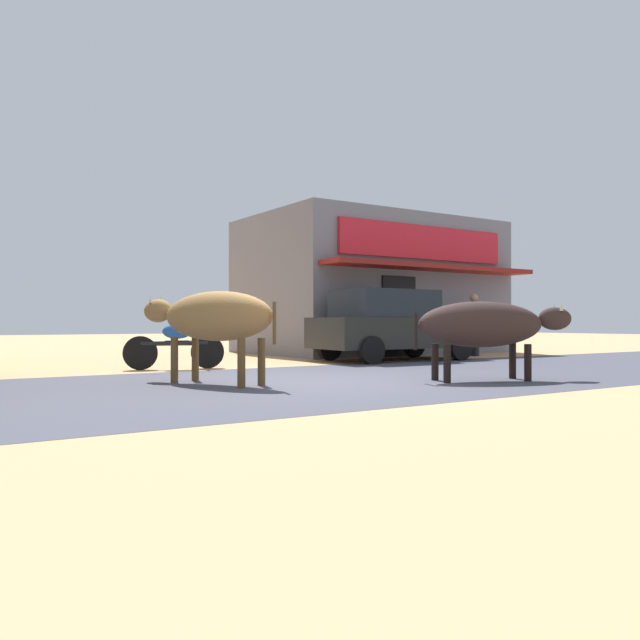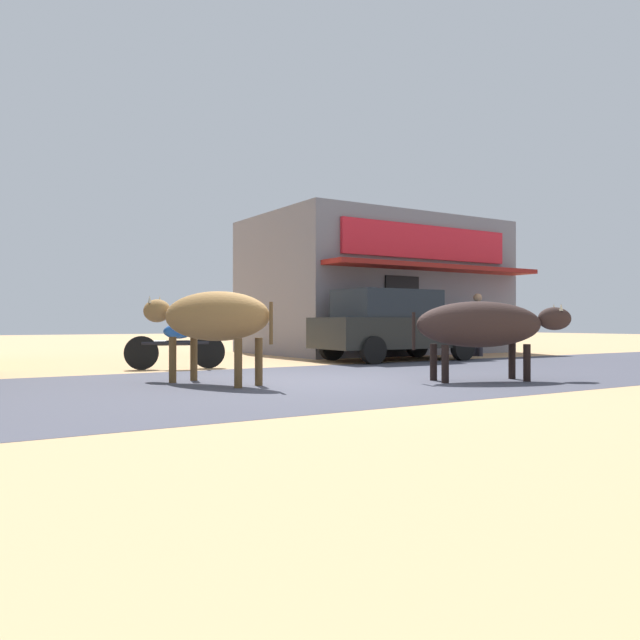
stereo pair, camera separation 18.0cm
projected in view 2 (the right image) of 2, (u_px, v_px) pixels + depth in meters
The scene contains 8 objects.
ground at pixel (318, 381), 9.75m from camera, with size 80.00×80.00×0.00m, color tan.
asphalt_road at pixel (318, 381), 9.75m from camera, with size 72.00×5.95×0.00m, color #3F404C.
storefront_right_club at pixel (374, 287), 19.24m from camera, with size 7.02×5.63×3.89m.
parked_hatchback_car at pixel (394, 325), 14.99m from camera, with size 3.98×1.89×1.64m.
parked_motorcycle at pixel (177, 344), 12.30m from camera, with size 1.87×0.50×1.07m.
cow_near_brown at pixel (211, 317), 9.35m from camera, with size 1.36×2.54×1.34m.
cow_far_dark at pixel (484, 325), 9.81m from camera, with size 2.55×1.32×1.22m.
pedestrian_by_shop at pixel (478, 319), 16.94m from camera, with size 0.47×0.61×1.65m.
Camera 2 is at (-5.17, -8.27, 0.90)m, focal length 36.17 mm.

